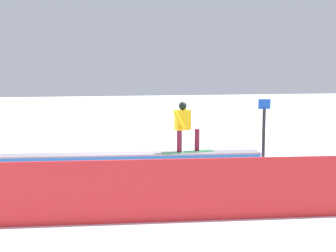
% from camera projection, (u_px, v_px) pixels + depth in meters
% --- Properties ---
extents(ground_plane, '(120.00, 120.00, 0.00)m').
position_uv_depth(ground_plane, '(126.00, 180.00, 11.41)').
color(ground_plane, white).
extents(grind_box, '(7.35, 2.06, 0.75)m').
position_uv_depth(grind_box, '(126.00, 168.00, 11.37)').
color(grind_box, blue).
rests_on(grind_box, ground_plane).
extents(snowboarder, '(1.51, 0.46, 1.39)m').
position_uv_depth(snowboarder, '(184.00, 125.00, 11.37)').
color(snowboarder, '#328D51').
rests_on(snowboarder, grind_box).
extents(safety_fence, '(12.31, 2.59, 1.22)m').
position_uv_depth(safety_fence, '(163.00, 191.00, 8.01)').
color(safety_fence, red).
rests_on(safety_fence, ground_plane).
extents(trail_marker, '(0.40, 0.10, 2.15)m').
position_uv_depth(trail_marker, '(264.00, 132.00, 12.81)').
color(trail_marker, '#262628').
rests_on(trail_marker, ground_plane).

